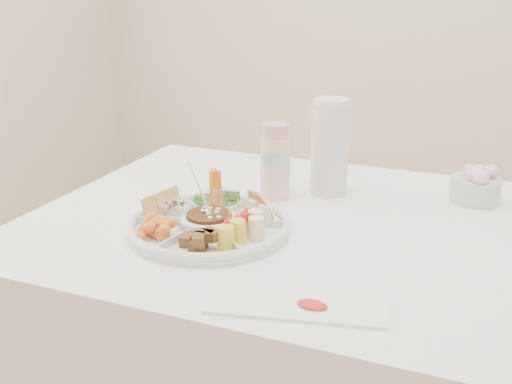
% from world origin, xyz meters
% --- Properties ---
extents(dining_table, '(1.52, 1.02, 0.76)m').
position_xyz_m(dining_table, '(0.00, 0.00, 0.38)').
color(dining_table, white).
rests_on(dining_table, floor).
extents(party_tray, '(0.48, 0.48, 0.04)m').
position_xyz_m(party_tray, '(-0.27, -0.15, 0.78)').
color(party_tray, white).
rests_on(party_tray, dining_table).
extents(bean_dip, '(0.13, 0.13, 0.04)m').
position_xyz_m(bean_dip, '(-0.27, -0.15, 0.79)').
color(bean_dip, black).
rests_on(bean_dip, party_tray).
extents(tortillas, '(0.13, 0.13, 0.06)m').
position_xyz_m(tortillas, '(-0.19, -0.05, 0.80)').
color(tortillas, brown).
rests_on(tortillas, party_tray).
extents(carrot_cucumber, '(0.13, 0.13, 0.10)m').
position_xyz_m(carrot_cucumber, '(-0.31, -0.03, 0.82)').
color(carrot_cucumber, orange).
rests_on(carrot_cucumber, party_tray).
extents(pita_raisins, '(0.15, 0.15, 0.06)m').
position_xyz_m(pita_raisins, '(-0.40, -0.12, 0.80)').
color(pita_raisins, tan).
rests_on(pita_raisins, party_tray).
extents(cherries, '(0.15, 0.15, 0.05)m').
position_xyz_m(cherries, '(-0.36, -0.25, 0.79)').
color(cherries, orange).
rests_on(cherries, party_tray).
extents(granola_chunks, '(0.14, 0.14, 0.05)m').
position_xyz_m(granola_chunks, '(-0.24, -0.27, 0.79)').
color(granola_chunks, '#452312').
rests_on(granola_chunks, party_tray).
extents(banana_tomato, '(0.15, 0.15, 0.10)m').
position_xyz_m(banana_tomato, '(-0.15, -0.18, 0.82)').
color(banana_tomato, '#E8E88F').
rests_on(banana_tomato, party_tray).
extents(cup_stack, '(0.10, 0.10, 0.23)m').
position_xyz_m(cup_stack, '(-0.21, 0.13, 0.87)').
color(cup_stack, beige).
rests_on(cup_stack, dining_table).
extents(thermos, '(0.13, 0.13, 0.27)m').
position_xyz_m(thermos, '(-0.08, 0.22, 0.89)').
color(thermos, silver).
rests_on(thermos, dining_table).
extents(flower_bowl, '(0.17, 0.17, 0.10)m').
position_xyz_m(flower_bowl, '(0.30, 0.30, 0.81)').
color(flower_bowl, silver).
rests_on(flower_bowl, dining_table).
extents(placemat, '(0.35, 0.18, 0.01)m').
position_xyz_m(placemat, '(0.02, -0.40, 0.76)').
color(placemat, white).
rests_on(placemat, dining_table).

